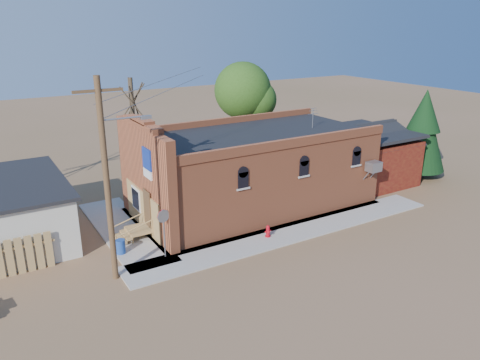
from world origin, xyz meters
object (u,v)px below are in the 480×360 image
utility_pole (108,178)px  trash_barrel (121,247)px  fire_hydrant (268,231)px  stop_sign (163,221)px  brick_bar (250,170)px

utility_pole → trash_barrel: (0.84, 2.07, -4.33)m
fire_hydrant → stop_sign: bearing=151.0°
brick_bar → stop_sign: 8.09m
brick_bar → fire_hydrant: brick_bar is taller
brick_bar → fire_hydrant: size_ratio=24.75×
trash_barrel → brick_bar: bearing=14.0°
utility_pole → trash_barrel: bearing=67.8°
stop_sign → trash_barrel: stop_sign is taller
brick_bar → stop_sign: brick_bar is taller
utility_pole → brick_bar: bearing=23.7°
utility_pole → fire_hydrant: size_ratio=13.58×
brick_bar → stop_sign: bearing=-152.8°
fire_hydrant → trash_barrel: (-7.31, 2.20, 0.03)m
brick_bar → trash_barrel: brick_bar is taller
brick_bar → stop_sign: size_ratio=6.60×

